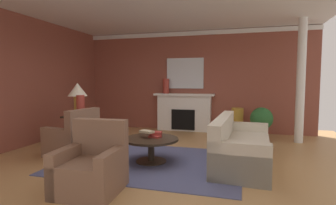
{
  "coord_description": "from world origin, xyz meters",
  "views": [
    {
      "loc": [
        1.56,
        -4.81,
        1.5
      ],
      "look_at": [
        -0.11,
        1.1,
        1.0
      ],
      "focal_mm": 28.66,
      "sensor_mm": 36.0,
      "label": 1
    }
  ],
  "objects_px": {
    "armchair_facing_fireplace": "(92,169)",
    "table_lamp": "(78,93)",
    "armchair_near_window": "(73,140)",
    "mantel_mirror": "(185,73)",
    "coffee_table": "(151,144)",
    "vase_tall_corner": "(237,122)",
    "vase_on_side_table": "(81,106)",
    "fireplace": "(184,113)",
    "side_table": "(79,128)",
    "potted_plant": "(261,121)",
    "vase_mantel_left": "(166,86)",
    "sofa": "(240,148)"
  },
  "relations": [
    {
      "from": "sofa",
      "to": "vase_mantel_left",
      "type": "distance_m",
      "value": 3.78
    },
    {
      "from": "side_table",
      "to": "potted_plant",
      "type": "bearing_deg",
      "value": 22.48
    },
    {
      "from": "mantel_mirror",
      "to": "vase_on_side_table",
      "type": "distance_m",
      "value": 3.33
    },
    {
      "from": "armchair_facing_fireplace",
      "to": "table_lamp",
      "type": "height_order",
      "value": "table_lamp"
    },
    {
      "from": "vase_tall_corner",
      "to": "vase_on_side_table",
      "type": "bearing_deg",
      "value": -146.21
    },
    {
      "from": "armchair_facing_fireplace",
      "to": "side_table",
      "type": "distance_m",
      "value": 2.81
    },
    {
      "from": "vase_tall_corner",
      "to": "potted_plant",
      "type": "distance_m",
      "value": 0.75
    },
    {
      "from": "vase_tall_corner",
      "to": "vase_on_side_table",
      "type": "xyz_separation_m",
      "value": [
        -3.38,
        -2.26,
        0.56
      ]
    },
    {
      "from": "coffee_table",
      "to": "vase_on_side_table",
      "type": "relative_size",
      "value": 2.09
    },
    {
      "from": "coffee_table",
      "to": "side_table",
      "type": "height_order",
      "value": "side_table"
    },
    {
      "from": "fireplace",
      "to": "vase_tall_corner",
      "type": "relative_size",
      "value": 2.37
    },
    {
      "from": "armchair_facing_fireplace",
      "to": "table_lamp",
      "type": "bearing_deg",
      "value": 127.56
    },
    {
      "from": "mantel_mirror",
      "to": "coffee_table",
      "type": "bearing_deg",
      "value": -88.46
    },
    {
      "from": "vase_on_side_table",
      "to": "potted_plant",
      "type": "relative_size",
      "value": 0.58
    },
    {
      "from": "fireplace",
      "to": "table_lamp",
      "type": "xyz_separation_m",
      "value": [
        -1.97,
        -2.44,
        0.69
      ]
    },
    {
      "from": "mantel_mirror",
      "to": "coffee_table",
      "type": "xyz_separation_m",
      "value": [
        0.09,
        -3.35,
        -1.39
      ]
    },
    {
      "from": "coffee_table",
      "to": "vase_tall_corner",
      "type": "relative_size",
      "value": 1.32
    },
    {
      "from": "vase_mantel_left",
      "to": "mantel_mirror",
      "type": "bearing_deg",
      "value": 17.18
    },
    {
      "from": "coffee_table",
      "to": "table_lamp",
      "type": "height_order",
      "value": "table_lamp"
    },
    {
      "from": "armchair_near_window",
      "to": "side_table",
      "type": "height_order",
      "value": "armchair_near_window"
    },
    {
      "from": "vase_tall_corner",
      "to": "vase_mantel_left",
      "type": "xyz_separation_m",
      "value": [
        -2.11,
        0.25,
        0.96
      ]
    },
    {
      "from": "fireplace",
      "to": "side_table",
      "type": "distance_m",
      "value": 3.14
    },
    {
      "from": "sofa",
      "to": "table_lamp",
      "type": "relative_size",
      "value": 2.86
    },
    {
      "from": "coffee_table",
      "to": "vase_on_side_table",
      "type": "xyz_separation_m",
      "value": [
        -1.91,
        0.67,
        0.6
      ]
    },
    {
      "from": "mantel_mirror",
      "to": "vase_tall_corner",
      "type": "height_order",
      "value": "mantel_mirror"
    },
    {
      "from": "side_table",
      "to": "vase_tall_corner",
      "type": "height_order",
      "value": "vase_tall_corner"
    },
    {
      "from": "side_table",
      "to": "vase_on_side_table",
      "type": "relative_size",
      "value": 1.46
    },
    {
      "from": "potted_plant",
      "to": "side_table",
      "type": "bearing_deg",
      "value": -157.52
    },
    {
      "from": "mantel_mirror",
      "to": "table_lamp",
      "type": "xyz_separation_m",
      "value": [
        -1.97,
        -2.56,
        -0.5
      ]
    },
    {
      "from": "side_table",
      "to": "vase_tall_corner",
      "type": "distance_m",
      "value": 4.13
    },
    {
      "from": "table_lamp",
      "to": "side_table",
      "type": "bearing_deg",
      "value": -90.0
    },
    {
      "from": "armchair_near_window",
      "to": "armchair_facing_fireplace",
      "type": "relative_size",
      "value": 1.0
    },
    {
      "from": "sofa",
      "to": "armchair_facing_fireplace",
      "type": "relative_size",
      "value": 2.26
    },
    {
      "from": "armchair_facing_fireplace",
      "to": "vase_tall_corner",
      "type": "bearing_deg",
      "value": 67.45
    },
    {
      "from": "vase_mantel_left",
      "to": "potted_plant",
      "type": "relative_size",
      "value": 0.53
    },
    {
      "from": "fireplace",
      "to": "table_lamp",
      "type": "relative_size",
      "value": 2.4
    },
    {
      "from": "armchair_near_window",
      "to": "mantel_mirror",
      "type": "bearing_deg",
      "value": 64.89
    },
    {
      "from": "table_lamp",
      "to": "sofa",
      "type": "bearing_deg",
      "value": -7.68
    },
    {
      "from": "side_table",
      "to": "vase_mantel_left",
      "type": "relative_size",
      "value": 1.58
    },
    {
      "from": "sofa",
      "to": "vase_tall_corner",
      "type": "height_order",
      "value": "sofa"
    },
    {
      "from": "armchair_near_window",
      "to": "vase_tall_corner",
      "type": "height_order",
      "value": "armchair_near_window"
    },
    {
      "from": "table_lamp",
      "to": "vase_tall_corner",
      "type": "distance_m",
      "value": 4.21
    },
    {
      "from": "coffee_table",
      "to": "potted_plant",
      "type": "distance_m",
      "value": 3.24
    },
    {
      "from": "coffee_table",
      "to": "vase_on_side_table",
      "type": "height_order",
      "value": "vase_on_side_table"
    },
    {
      "from": "fireplace",
      "to": "armchair_near_window",
      "type": "xyz_separation_m",
      "value": [
        -1.57,
        -3.23,
        -0.22
      ]
    },
    {
      "from": "armchair_facing_fireplace",
      "to": "vase_mantel_left",
      "type": "xyz_separation_m",
      "value": [
        -0.29,
        4.62,
        1.03
      ]
    },
    {
      "from": "vase_mantel_left",
      "to": "side_table",
      "type": "bearing_deg",
      "value": -120.75
    },
    {
      "from": "fireplace",
      "to": "armchair_facing_fireplace",
      "type": "xyz_separation_m",
      "value": [
        -0.26,
        -4.67,
        -0.22
      ]
    },
    {
      "from": "fireplace",
      "to": "vase_tall_corner",
      "type": "height_order",
      "value": "fireplace"
    },
    {
      "from": "coffee_table",
      "to": "table_lamp",
      "type": "bearing_deg",
      "value": 159.14
    }
  ]
}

